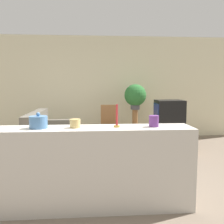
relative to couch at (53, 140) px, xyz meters
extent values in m
plane|color=#756656|center=(0.64, -1.83, -0.30)|extent=(14.00, 14.00, 0.00)
cube|color=beige|center=(0.64, 1.60, 1.05)|extent=(9.00, 0.06, 2.70)
cube|color=#605B51|center=(0.05, 0.00, -0.08)|extent=(0.97, 1.63, 0.44)
cube|color=#605B51|center=(-0.33, 0.00, 0.36)|extent=(0.20, 1.63, 0.44)
cube|color=#605B51|center=(0.05, -0.74, 0.01)|extent=(0.97, 0.16, 0.62)
cube|color=#605B51|center=(0.05, 0.74, 0.01)|extent=(0.97, 0.16, 0.62)
cube|color=olive|center=(2.42, -0.07, -0.02)|extent=(0.74, 0.55, 0.55)
cube|color=black|center=(2.42, -0.07, 0.53)|extent=(0.55, 0.48, 0.57)
cube|color=navy|center=(2.14, -0.07, 0.53)|extent=(0.02, 0.40, 0.44)
cube|color=olive|center=(1.21, 0.67, 0.15)|extent=(0.44, 0.44, 0.04)
cube|color=olive|center=(1.21, 0.88, 0.41)|extent=(0.40, 0.04, 0.48)
cylinder|color=olive|center=(1.02, 0.48, -0.09)|extent=(0.04, 0.04, 0.42)
cylinder|color=olive|center=(1.40, 0.48, -0.09)|extent=(0.04, 0.04, 0.42)
cylinder|color=olive|center=(1.02, 0.86, -0.09)|extent=(0.04, 0.04, 0.42)
cylinder|color=olive|center=(1.40, 0.86, -0.09)|extent=(0.04, 0.04, 0.42)
cylinder|color=olive|center=(1.88, 1.00, 0.11)|extent=(0.14, 0.14, 0.82)
cylinder|color=#4C4C51|center=(1.88, 1.00, 0.58)|extent=(0.23, 0.23, 0.12)
sphere|color=#2D7033|center=(1.88, 1.00, 0.87)|extent=(0.54, 0.54, 0.54)
cube|color=beige|center=(0.64, -2.31, 0.18)|extent=(2.66, 0.44, 0.96)
cylinder|color=#4C7AAD|center=(0.22, -2.31, 0.73)|extent=(0.20, 0.20, 0.14)
sphere|color=#4C7AAD|center=(0.22, -2.31, 0.82)|extent=(0.04, 0.04, 0.04)
cylinder|color=tan|center=(0.62, -2.31, 0.71)|extent=(0.12, 0.12, 0.10)
cylinder|color=#B7933D|center=(1.10, -2.31, 0.67)|extent=(0.07, 0.07, 0.02)
cylinder|color=#B7282D|center=(1.10, -2.31, 0.80)|extent=(0.02, 0.02, 0.24)
cylinder|color=#66337F|center=(1.52, -2.31, 0.72)|extent=(0.11, 0.11, 0.13)
camera|label=1|loc=(0.82, -5.11, 1.15)|focal=40.00mm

